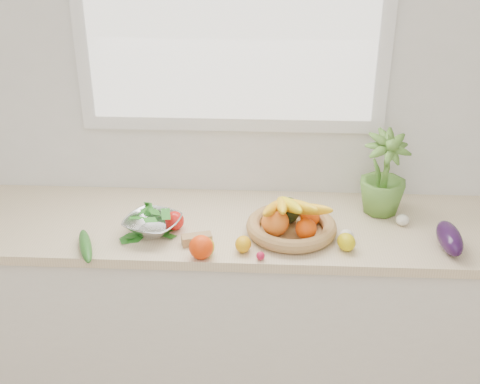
# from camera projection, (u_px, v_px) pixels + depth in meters

# --- Properties ---
(back_wall) EXTENTS (4.50, 0.02, 2.70)m
(back_wall) POSITION_uv_depth(u_px,v_px,m) (232.00, 96.00, 2.57)
(back_wall) COLOR white
(back_wall) RESTS_ON ground
(counter_cabinet) EXTENTS (2.20, 0.58, 0.86)m
(counter_cabinet) POSITION_uv_depth(u_px,v_px,m) (229.00, 313.00, 2.71)
(counter_cabinet) COLOR silver
(counter_cabinet) RESTS_ON ground
(countertop) EXTENTS (2.24, 0.62, 0.04)m
(countertop) POSITION_uv_depth(u_px,v_px,m) (228.00, 226.00, 2.51)
(countertop) COLOR beige
(countertop) RESTS_ON counter_cabinet
(window_pane) EXTENTS (1.18, 0.01, 0.98)m
(window_pane) POSITION_uv_depth(u_px,v_px,m) (231.00, 0.00, 2.36)
(window_pane) COLOR white
(window_pane) RESTS_ON window_frame
(orange_loose) EXTENTS (0.11, 0.11, 0.09)m
(orange_loose) POSITION_uv_depth(u_px,v_px,m) (201.00, 247.00, 2.23)
(orange_loose) COLOR #F43B07
(orange_loose) RESTS_ON countertop
(lemon_a) EXTENTS (0.08, 0.09, 0.07)m
(lemon_a) POSITION_uv_depth(u_px,v_px,m) (205.00, 247.00, 2.25)
(lemon_a) COLOR #D0BB0B
(lemon_a) RESTS_ON countertop
(lemon_b) EXTENTS (0.07, 0.08, 0.06)m
(lemon_b) POSITION_uv_depth(u_px,v_px,m) (243.00, 244.00, 2.28)
(lemon_b) COLOR orange
(lemon_b) RESTS_ON countertop
(lemon_c) EXTENTS (0.09, 0.10, 0.07)m
(lemon_c) POSITION_uv_depth(u_px,v_px,m) (346.00, 242.00, 2.29)
(lemon_c) COLOR #D6C00B
(lemon_c) RESTS_ON countertop
(apple) EXTENTS (0.10, 0.10, 0.08)m
(apple) POSITION_uv_depth(u_px,v_px,m) (175.00, 221.00, 2.43)
(apple) COLOR red
(apple) RESTS_ON countertop
(ginger) EXTENTS (0.13, 0.08, 0.04)m
(ginger) POSITION_uv_depth(u_px,v_px,m) (197.00, 239.00, 2.34)
(ginger) COLOR tan
(ginger) RESTS_ON countertop
(garlic_a) EXTENTS (0.07, 0.07, 0.05)m
(garlic_a) POSITION_uv_depth(u_px,v_px,m) (402.00, 220.00, 2.46)
(garlic_a) COLOR white
(garlic_a) RESTS_ON countertop
(garlic_b) EXTENTS (0.06, 0.06, 0.04)m
(garlic_b) POSITION_uv_depth(u_px,v_px,m) (283.00, 221.00, 2.46)
(garlic_b) COLOR beige
(garlic_b) RESTS_ON countertop
(garlic_c) EXTENTS (0.07, 0.07, 0.05)m
(garlic_c) POSITION_uv_depth(u_px,v_px,m) (346.00, 236.00, 2.35)
(garlic_c) COLOR white
(garlic_c) RESTS_ON countertop
(eggplant) EXTENTS (0.09, 0.23, 0.09)m
(eggplant) POSITION_uv_depth(u_px,v_px,m) (449.00, 238.00, 2.29)
(eggplant) COLOR #260E34
(eggplant) RESTS_ON countertop
(cucumber) EXTENTS (0.13, 0.25, 0.05)m
(cucumber) POSITION_uv_depth(u_px,v_px,m) (86.00, 246.00, 2.28)
(cucumber) COLOR #255619
(cucumber) RESTS_ON countertop
(radish) EXTENTS (0.04, 0.04, 0.03)m
(radish) POSITION_uv_depth(u_px,v_px,m) (260.00, 256.00, 2.23)
(radish) COLOR #C0183D
(radish) RESTS_ON countertop
(potted_herb) EXTENTS (0.25, 0.25, 0.35)m
(potted_herb) POSITION_uv_depth(u_px,v_px,m) (384.00, 173.00, 2.49)
(potted_herb) COLOR #558831
(potted_herb) RESTS_ON countertop
(fruit_basket) EXTENTS (0.46, 0.46, 0.19)m
(fruit_basket) POSITION_uv_depth(u_px,v_px,m) (291.00, 222.00, 2.39)
(fruit_basket) COLOR tan
(fruit_basket) RESTS_ON countertop
(colander_with_spinach) EXTENTS (0.27, 0.27, 0.12)m
(colander_with_spinach) POSITION_uv_depth(u_px,v_px,m) (152.00, 221.00, 2.39)
(colander_with_spinach) COLOR white
(colander_with_spinach) RESTS_ON countertop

